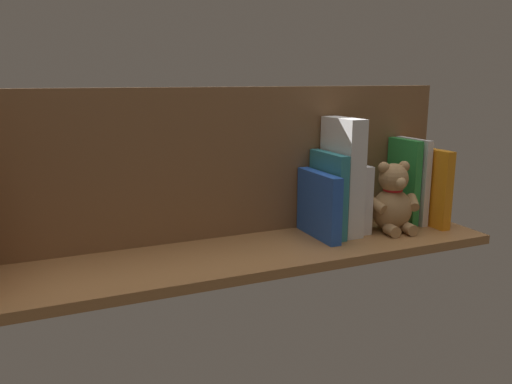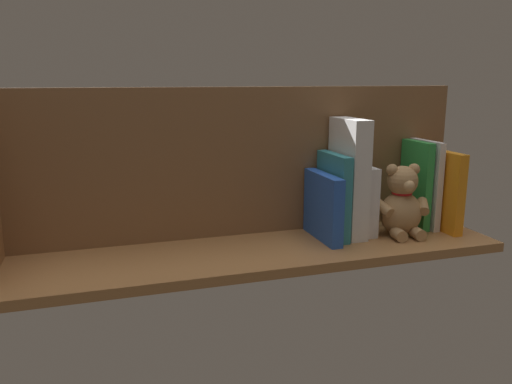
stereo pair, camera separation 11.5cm
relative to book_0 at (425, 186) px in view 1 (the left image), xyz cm
name	(u,v)px [view 1 (the left image)]	position (x,y,z in cm)	size (l,w,h in cm)	color
ground_plane	(256,253)	(50.51, 1.93, -11.33)	(115.75, 28.36, 2.20)	#9E6B3D
shelf_back_panel	(237,163)	(50.51, -10.00, 8.04)	(115.75, 1.50, 36.53)	brown
book_0	(425,186)	(0.00, 0.00, 0.00)	(2.54, 17.70, 20.45)	orange
book_1	(412,181)	(2.71, -2.42, 1.19)	(1.78, 12.87, 22.83)	silver
book_2	(403,181)	(5.16, -2.91, 1.12)	(2.02, 11.89, 22.69)	green
teddy_bear	(393,201)	(12.73, 2.72, -2.30)	(14.52, 12.37, 18.02)	tan
book_3	(354,197)	(21.15, -2.46, -1.60)	(3.02, 12.78, 17.26)	silver
dictionary_thick_white	(342,176)	(25.49, -1.61, 4.30)	(4.55, 14.28, 29.05)	white
book_4	(328,194)	(29.56, -1.37, 0.14)	(2.48, 14.97, 20.73)	teal
book_5	(319,205)	(32.77, -0.27, -2.14)	(2.86, 17.17, 16.16)	blue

